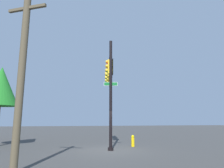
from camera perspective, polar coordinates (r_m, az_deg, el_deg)
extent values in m
plane|color=#3F3F3E|center=(13.43, -0.39, -18.57)|extent=(120.00, 120.00, 0.00)
cylinder|color=black|center=(13.42, -0.37, -2.63)|extent=(0.20, 0.20, 7.45)
cylinder|color=black|center=(13.42, -0.39, -18.15)|extent=(0.36, 0.36, 0.20)
cylinder|color=black|center=(16.80, -0.78, 6.00)|extent=(5.57, 1.12, 0.14)
cylinder|color=black|center=(15.17, -0.57, 5.84)|extent=(2.54, 0.53, 1.07)
cube|color=yellow|center=(15.09, -0.57, 4.95)|extent=(0.37, 0.40, 1.10)
cube|color=black|center=(15.10, 0.19, 4.93)|extent=(0.44, 0.11, 1.22)
sphere|color=#FF2018|center=(15.17, -1.33, 6.20)|extent=(0.22, 0.22, 0.22)
cylinder|color=yellow|center=(15.18, -1.55, 6.38)|extent=(0.25, 0.17, 0.23)
sphere|color=#855607|center=(15.08, -1.33, 4.96)|extent=(0.22, 0.22, 0.22)
cylinder|color=yellow|center=(15.09, -1.56, 5.15)|extent=(0.25, 0.17, 0.23)
sphere|color=#0B621E|center=(14.99, -1.34, 3.71)|extent=(0.22, 0.22, 0.22)
cylinder|color=yellow|center=(15.00, -1.57, 3.90)|extent=(0.25, 0.17, 0.23)
cube|color=yellow|center=(16.30, -0.75, 3.78)|extent=(0.36, 0.40, 1.10)
cube|color=black|center=(16.32, -0.04, 3.76)|extent=(0.44, 0.10, 1.22)
sphere|color=#FF2018|center=(16.37, -1.44, 4.95)|extent=(0.22, 0.22, 0.22)
cylinder|color=yellow|center=(16.38, -1.65, 5.12)|extent=(0.25, 0.17, 0.23)
sphere|color=#855607|center=(16.29, -1.45, 3.80)|extent=(0.22, 0.22, 0.22)
cylinder|color=yellow|center=(16.29, -1.66, 3.97)|extent=(0.25, 0.17, 0.23)
sphere|color=#0B621E|center=(16.20, -1.45, 2.63)|extent=(0.22, 0.22, 0.22)
cylinder|color=yellow|center=(16.21, -1.67, 2.80)|extent=(0.25, 0.17, 0.23)
cube|color=yellow|center=(17.51, -0.90, 2.77)|extent=(0.38, 0.41, 1.10)
cube|color=black|center=(17.52, -0.24, 2.77)|extent=(0.44, 0.12, 1.22)
sphere|color=#FF2018|center=(17.59, -1.55, 3.86)|extent=(0.22, 0.22, 0.22)
cylinder|color=yellow|center=(17.60, -1.74, 4.02)|extent=(0.25, 0.18, 0.23)
sphere|color=#855607|center=(17.51, -1.55, 2.78)|extent=(0.22, 0.22, 0.22)
cylinder|color=yellow|center=(17.52, -1.75, 2.94)|extent=(0.25, 0.18, 0.23)
sphere|color=#0B621E|center=(17.43, -1.56, 1.69)|extent=(0.22, 0.22, 0.22)
cylinder|color=yellow|center=(17.44, -1.75, 1.85)|extent=(0.25, 0.18, 0.23)
cube|color=gold|center=(18.73, -1.03, 1.90)|extent=(0.37, 0.41, 1.10)
cube|color=black|center=(18.74, -0.42, 1.89)|extent=(0.44, 0.11, 1.22)
sphere|color=#FF2018|center=(18.80, -1.63, 2.92)|extent=(0.22, 0.22, 0.22)
cylinder|color=gold|center=(18.81, -1.82, 3.07)|extent=(0.25, 0.18, 0.23)
sphere|color=#855607|center=(18.73, -1.64, 1.91)|extent=(0.22, 0.22, 0.22)
cylinder|color=gold|center=(18.74, -1.82, 2.06)|extent=(0.25, 0.18, 0.23)
sphere|color=#0B621E|center=(18.66, -1.65, 0.89)|extent=(0.22, 0.22, 0.22)
cylinder|color=gold|center=(18.66, -1.83, 1.04)|extent=(0.25, 0.18, 0.23)
cube|color=white|center=(17.16, -0.81, 6.69)|extent=(0.93, 0.18, 0.26)
cube|color=#0D7423|center=(17.16, -0.81, 6.69)|extent=(0.89, 0.19, 0.22)
cube|color=white|center=(13.52, -0.37, 0.02)|extent=(0.18, 0.93, 0.26)
cube|color=#176F2E|center=(13.52, -0.37, 0.02)|extent=(0.19, 0.89, 0.22)
cylinder|color=brown|center=(8.61, -24.63, 1.77)|extent=(0.28, 0.28, 7.15)
cube|color=brown|center=(9.64, -23.22, 19.34)|extent=(0.96, 1.64, 0.12)
cylinder|color=yellow|center=(15.40, 6.01, -16.25)|extent=(0.24, 0.24, 0.65)
sphere|color=yellow|center=(15.36, 5.98, -14.79)|extent=(0.22, 0.22, 0.22)
cylinder|color=#F2B700|center=(15.54, 5.82, -16.08)|extent=(0.12, 0.10, 0.10)
cone|color=#207624|center=(17.77, -29.36, -0.54)|extent=(2.77, 2.77, 3.08)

